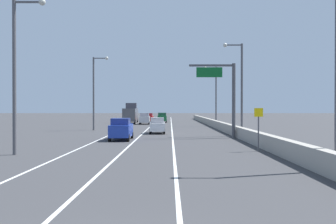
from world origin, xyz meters
TOP-DOWN VIEW (x-y plane):
  - ground_plane at (0.00, 64.00)m, footprint 320.00×320.00m
  - lane_stripe_left at (-5.50, 55.00)m, footprint 0.16×130.00m
  - lane_stripe_center at (-2.00, 55.00)m, footprint 0.16×130.00m
  - lane_stripe_right at (1.50, 55.00)m, footprint 0.16×130.00m
  - jersey_barrier_right at (8.26, 40.00)m, footprint 0.60×120.00m
  - overhead_sign_gantry at (6.92, 30.94)m, footprint 4.68×0.36m
  - speed_advisory_sign at (7.36, 19.13)m, footprint 0.60×0.11m
  - lamp_post_right_near at (8.97, 11.17)m, footprint 2.14×0.44m
  - lamp_post_right_second at (8.69, 33.50)m, footprint 2.14×0.44m
  - lamp_post_right_third at (8.67, 55.82)m, footprint 2.14×0.44m
  - lamp_post_left_near at (-8.47, 17.17)m, footprint 2.14×0.44m
  - lamp_post_left_mid at (-8.88, 43.96)m, footprint 2.14×0.44m
  - car_white_0 at (-0.28, 37.68)m, footprint 1.92×4.39m
  - car_silver_1 at (-3.52, 63.42)m, footprint 1.98×4.69m
  - car_red_2 at (-3.32, 73.22)m, footprint 1.96×4.80m
  - car_green_3 at (-0.44, 72.43)m, footprint 2.02×4.04m
  - car_blue_4 at (-3.35, 28.38)m, footprint 1.92×4.54m
  - box_truck at (-6.57, 67.15)m, footprint 2.70×9.37m

SIDE VIEW (x-z plane):
  - ground_plane at x=0.00m, z-range 0.00..0.00m
  - lane_stripe_left at x=-5.50m, z-range 0.00..0.00m
  - lane_stripe_center at x=-2.00m, z-range 0.00..0.00m
  - lane_stripe_right at x=1.50m, z-range 0.00..0.00m
  - jersey_barrier_right at x=8.26m, z-range 0.00..1.10m
  - car_white_0 at x=-0.28m, z-range 0.00..1.88m
  - car_red_2 at x=-3.32m, z-range 0.00..1.96m
  - car_green_3 at x=-0.44m, z-range -0.01..2.05m
  - car_blue_4 at x=-3.35m, z-range 0.00..2.06m
  - car_silver_1 at x=-3.52m, z-range 0.00..2.09m
  - speed_advisory_sign at x=7.36m, z-range 0.26..3.26m
  - box_truck at x=-6.57m, z-range -0.18..3.88m
  - overhead_sign_gantry at x=6.92m, z-range 0.98..8.48m
  - lamp_post_right_near at x=8.97m, z-range 0.75..10.74m
  - lamp_post_right_second at x=8.69m, z-range 0.75..10.74m
  - lamp_post_right_third at x=8.67m, z-range 0.75..10.74m
  - lamp_post_left_near at x=-8.47m, z-range 0.75..10.74m
  - lamp_post_left_mid at x=-8.88m, z-range 0.75..10.74m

